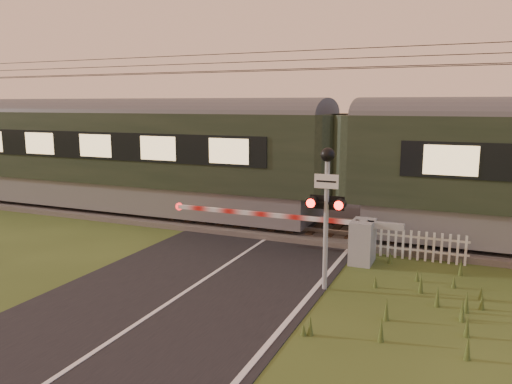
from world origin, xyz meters
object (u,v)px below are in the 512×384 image
at_px(train, 342,164).
at_px(boom_gate, 352,238).
at_px(crossing_signal, 327,193).
at_px(picket_fence, 418,246).

height_order(train, boom_gate, train).
distance_m(train, crossing_signal, 5.20).
height_order(train, crossing_signal, train).
xyz_separation_m(train, picket_fence, (2.71, -1.89, -1.98)).
xyz_separation_m(train, boom_gate, (0.99, -2.74, -1.73)).
bearing_deg(crossing_signal, train, 99.71).
bearing_deg(boom_gate, train, 109.82).
height_order(boom_gate, crossing_signal, crossing_signal).
distance_m(train, picket_fence, 3.85).
xyz_separation_m(crossing_signal, picket_fence, (1.83, 3.23, -1.91)).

